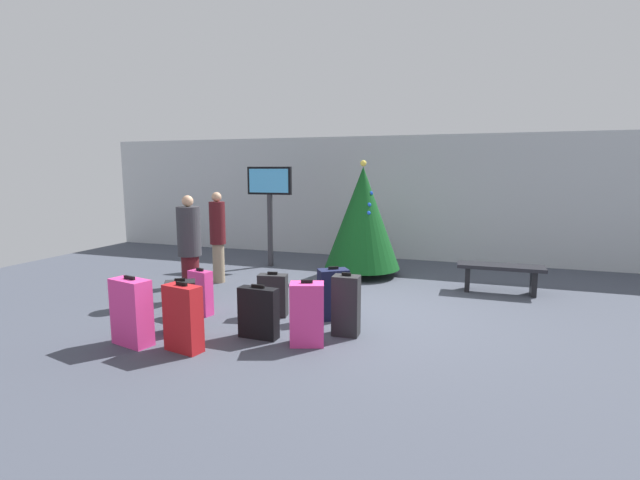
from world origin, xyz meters
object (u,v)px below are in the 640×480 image
suitcase_2 (346,305)px  suitcase_3 (201,293)px  waiting_bench (500,272)px  suitcase_1 (273,295)px  suitcase_4 (333,294)px  holiday_tree (363,218)px  suitcase_8 (132,312)px  suitcase_0 (181,306)px  suitcase_6 (183,318)px  flight_info_kiosk (270,196)px  traveller_1 (189,246)px  traveller_0 (218,235)px  suitcase_7 (258,313)px  suitcase_5 (307,314)px

suitcase_2 → suitcase_3: size_ratio=1.18×
waiting_bench → suitcase_1: 3.93m
suitcase_2 → suitcase_4: bearing=121.5°
holiday_tree → suitcase_1: 3.08m
suitcase_2 → suitcase_8: suitcase_8 is taller
waiting_bench → suitcase_0: (-3.96, -3.37, -0.02)m
suitcase_6 → suitcase_8: 0.70m
flight_info_kiosk → traveller_1: flight_info_kiosk is taller
traveller_0 → suitcase_7: traveller_0 is taller
traveller_1 → suitcase_7: 2.20m
suitcase_1 → suitcase_5: suitcase_5 is taller
traveller_0 → suitcase_7: size_ratio=2.47×
holiday_tree → suitcase_6: size_ratio=2.77×
traveller_0 → suitcase_7: (1.98, -2.35, -0.57)m
suitcase_1 → suitcase_2: (1.20, -0.41, 0.08)m
suitcase_4 → suitcase_5: 1.03m
suitcase_6 → suitcase_4: bearing=52.4°
waiting_bench → suitcase_1: (-3.12, -2.39, -0.05)m
holiday_tree → suitcase_7: 3.87m
traveller_1 → suitcase_1: traveller_1 is taller
flight_info_kiosk → suitcase_2: 4.61m
suitcase_2 → suitcase_3: (-2.20, 0.13, -0.06)m
waiting_bench → suitcase_2: bearing=-124.4°
flight_info_kiosk → suitcase_0: bearing=-81.0°
suitcase_6 → suitcase_7: bearing=46.6°
suitcase_3 → suitcase_8: (-0.12, -1.26, 0.08)m
waiting_bench → suitcase_1: suitcase_1 is taller
traveller_1 → suitcase_7: bearing=-33.5°
waiting_bench → suitcase_2: size_ratio=1.73×
traveller_0 → suitcase_6: size_ratio=2.05×
flight_info_kiosk → suitcase_8: flight_info_kiosk is taller
traveller_1 → suitcase_8: size_ratio=2.00×
suitcase_6 → suitcase_8: size_ratio=0.97×
suitcase_4 → suitcase_2: bearing=-58.5°
flight_info_kiosk → waiting_bench: flight_info_kiosk is taller
suitcase_7 → traveller_0: bearing=130.1°
suitcase_3 → traveller_1: bearing=133.7°
flight_info_kiosk → suitcase_6: bearing=-77.1°
suitcase_0 → suitcase_1: bearing=49.1°
holiday_tree → suitcase_0: holiday_tree is taller
holiday_tree → suitcase_0: size_ratio=3.20×
traveller_1 → suitcase_2: size_ratio=2.08×
suitcase_0 → suitcase_3: (-0.16, 0.69, -0.01)m
flight_info_kiosk → suitcase_8: (0.37, -4.69, -1.11)m
suitcase_3 → suitcase_7: bearing=-25.5°
traveller_0 → suitcase_0: size_ratio=2.38×
suitcase_3 → suitcase_4: (1.86, 0.43, 0.03)m
suitcase_1 → traveller_1: bearing=168.7°
traveller_0 → suitcase_6: (1.35, -3.01, -0.50)m
suitcase_4 → suitcase_6: (-1.28, -1.67, 0.03)m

